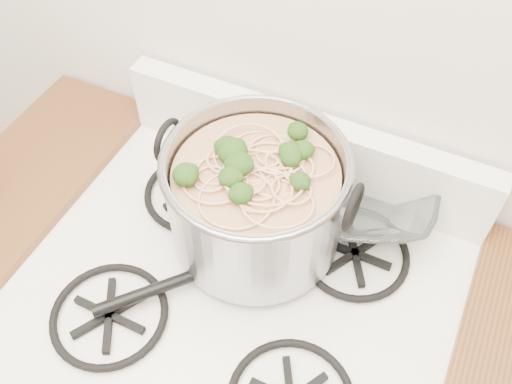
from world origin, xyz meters
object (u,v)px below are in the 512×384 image
object	(u,v)px
stock_pot	(256,200)
glass_bowl	(352,191)
spatula	(233,261)
gas_range	(241,382)

from	to	relation	value
stock_pot	glass_bowl	world-z (taller)	stock_pot
spatula	glass_bowl	size ratio (longest dim) A/B	2.45
gas_range	spatula	bearing A→B (deg)	122.92
stock_pot	gas_range	bearing A→B (deg)	-83.76
gas_range	spatula	world-z (taller)	spatula
gas_range	spatula	distance (m)	0.50
stock_pot	glass_bowl	size ratio (longest dim) A/B	2.75
gas_range	stock_pot	size ratio (longest dim) A/B	2.65
gas_range	stock_pot	world-z (taller)	stock_pot
gas_range	spatula	xyz separation A→B (m)	(-0.02, 0.03, 0.50)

